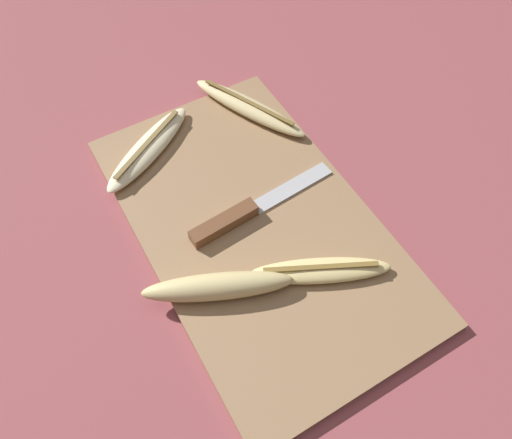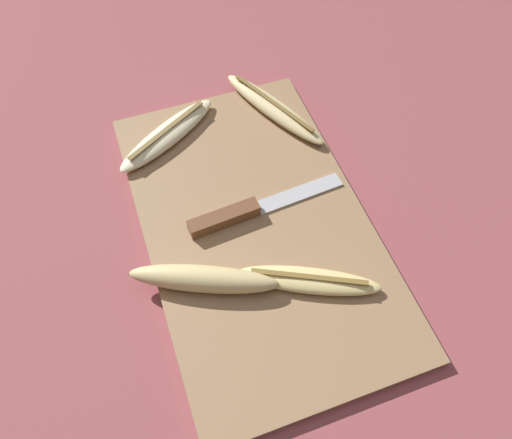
{
  "view_description": "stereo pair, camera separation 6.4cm",
  "coord_description": "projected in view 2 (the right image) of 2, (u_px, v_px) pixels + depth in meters",
  "views": [
    {
      "loc": [
        0.3,
        -0.17,
        0.56
      ],
      "look_at": [
        0.0,
        0.0,
        0.02
      ],
      "focal_mm": 35.0,
      "sensor_mm": 36.0,
      "label": 1
    },
    {
      "loc": [
        0.33,
        -0.12,
        0.56
      ],
      "look_at": [
        0.0,
        0.0,
        0.02
      ],
      "focal_mm": 35.0,
      "sensor_mm": 36.0,
      "label": 2
    }
  ],
  "objects": [
    {
      "name": "banana_spotted_left",
      "position": [
        204.0,
        279.0,
        0.59
      ],
      "size": [
        0.1,
        0.18,
        0.03
      ],
      "rotation": [
        0.0,
        0.0,
        5.86
      ],
      "color": "#DBC684",
      "rests_on": "cutting_board"
    },
    {
      "name": "banana_bright_far",
      "position": [
        168.0,
        134.0,
        0.72
      ],
      "size": [
        0.12,
        0.17,
        0.02
      ],
      "rotation": [
        0.0,
        0.0,
        0.53
      ],
      "color": "beige",
      "rests_on": "cutting_board"
    },
    {
      "name": "banana_golden_short",
      "position": [
        309.0,
        280.0,
        0.6
      ],
      "size": [
        0.11,
        0.17,
        0.02
      ],
      "rotation": [
        0.0,
        0.0,
        2.68
      ],
      "color": "#EDD689",
      "rests_on": "cutting_board"
    },
    {
      "name": "knife",
      "position": [
        239.0,
        213.0,
        0.65
      ],
      "size": [
        0.04,
        0.22,
        0.02
      ],
      "rotation": [
        0.0,
        0.0,
        0.07
      ],
      "color": "brown",
      "rests_on": "cutting_board"
    },
    {
      "name": "ground_plane",
      "position": [
        256.0,
        229.0,
        0.66
      ],
      "size": [
        4.0,
        4.0,
        0.0
      ],
      "primitive_type": "plane",
      "color": "#93474C"
    },
    {
      "name": "cutting_board",
      "position": [
        256.0,
        226.0,
        0.65
      ],
      "size": [
        0.49,
        0.28,
        0.01
      ],
      "color": "#997551",
      "rests_on": "ground_plane"
    },
    {
      "name": "banana_mellow_near",
      "position": [
        273.0,
        108.0,
        0.75
      ],
      "size": [
        0.19,
        0.11,
        0.02
      ],
      "rotation": [
        0.0,
        0.0,
        2.0
      ],
      "color": "beige",
      "rests_on": "cutting_board"
    }
  ]
}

